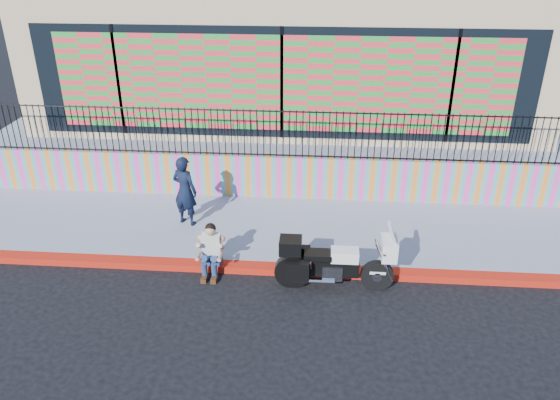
# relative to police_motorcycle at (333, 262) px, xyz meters

# --- Properties ---
(ground) EXTENTS (90.00, 90.00, 0.00)m
(ground) POSITION_rel_police_motorcycle_xyz_m (-1.34, 0.43, -0.59)
(ground) COLOR black
(ground) RESTS_ON ground
(red_curb) EXTENTS (16.00, 0.30, 0.15)m
(red_curb) POSITION_rel_police_motorcycle_xyz_m (-1.34, 0.43, -0.52)
(red_curb) COLOR #AB120C
(red_curb) RESTS_ON ground
(sidewalk) EXTENTS (16.00, 3.00, 0.15)m
(sidewalk) POSITION_rel_police_motorcycle_xyz_m (-1.34, 2.08, -0.52)
(sidewalk) COLOR #868CA1
(sidewalk) RESTS_ON ground
(mural_wall) EXTENTS (16.00, 0.20, 1.10)m
(mural_wall) POSITION_rel_police_motorcycle_xyz_m (-1.34, 3.68, 0.11)
(mural_wall) COLOR #FF43AA
(mural_wall) RESTS_ON sidewalk
(metal_fence) EXTENTS (15.80, 0.04, 1.20)m
(metal_fence) POSITION_rel_police_motorcycle_xyz_m (-1.34, 3.68, 1.26)
(metal_fence) COLOR black
(metal_fence) RESTS_ON mural_wall
(elevated_platform) EXTENTS (16.00, 10.00, 1.25)m
(elevated_platform) POSITION_rel_police_motorcycle_xyz_m (-1.34, 8.78, 0.03)
(elevated_platform) COLOR #868CA1
(elevated_platform) RESTS_ON ground
(storefront_building) EXTENTS (14.00, 8.06, 4.00)m
(storefront_building) POSITION_rel_police_motorcycle_xyz_m (-1.34, 8.57, 2.66)
(storefront_building) COLOR #CAB186
(storefront_building) RESTS_ON elevated_platform
(police_motorcycle) EXTENTS (2.27, 0.75, 1.41)m
(police_motorcycle) POSITION_rel_police_motorcycle_xyz_m (0.00, 0.00, 0.00)
(police_motorcycle) COLOR black
(police_motorcycle) RESTS_ON ground
(police_officer) EXTENTS (0.71, 0.59, 1.67)m
(police_officer) POSITION_rel_police_motorcycle_xyz_m (-3.37, 2.09, 0.39)
(police_officer) COLOR black
(police_officer) RESTS_ON sidewalk
(seated_man) EXTENTS (0.54, 0.71, 1.06)m
(seated_man) POSITION_rel_police_motorcycle_xyz_m (-2.45, 0.28, -0.14)
(seated_man) COLOR navy
(seated_man) RESTS_ON ground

